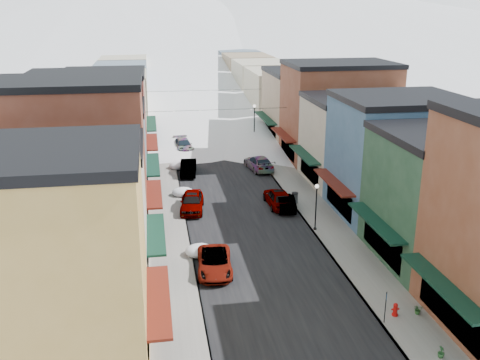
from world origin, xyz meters
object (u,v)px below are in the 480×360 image
object	(u,v)px
car_dark_hatch	(188,168)
trash_can	(295,198)
streetlamp_near	(316,201)
car_white_suv	(215,262)
fire_hydrant	(395,310)
car_silver_sedan	(192,202)
car_green_sedan	(285,202)

from	to	relation	value
car_dark_hatch	trash_can	distance (m)	14.23
car_dark_hatch	streetlamp_near	world-z (taller)	streetlamp_near
car_white_suv	car_dark_hatch	size ratio (longest dim) A/B	1.07
car_dark_hatch	fire_hydrant	distance (m)	31.90
car_dark_hatch	fire_hydrant	bearing A→B (deg)	-65.83
streetlamp_near	trash_can	bearing A→B (deg)	90.65
streetlamp_near	fire_hydrant	bearing A→B (deg)	-86.22
car_white_suv	car_dark_hatch	xyz separation A→B (m)	(-0.15, 22.79, 0.08)
streetlamp_near	car_dark_hatch	bearing A→B (deg)	117.97
car_white_suv	streetlamp_near	world-z (taller)	streetlamp_near
car_dark_hatch	car_silver_sedan	bearing A→B (deg)	-86.48
fire_hydrant	trash_can	world-z (taller)	trash_can
car_dark_hatch	fire_hydrant	world-z (taller)	car_dark_hatch
car_white_suv	car_dark_hatch	bearing A→B (deg)	95.16
car_green_sedan	car_dark_hatch	bearing A→B (deg)	-51.04
car_silver_sedan	fire_hydrant	bearing A→B (deg)	-54.00
trash_can	car_green_sedan	bearing A→B (deg)	-140.40
car_white_suv	fire_hydrant	world-z (taller)	car_white_suv
streetlamp_near	car_silver_sedan	bearing A→B (deg)	146.89
car_dark_hatch	car_green_sedan	xyz separation A→B (m)	(7.88, -11.95, -0.08)
car_white_suv	streetlamp_near	xyz separation A→B (m)	(8.96, 5.64, 1.90)
car_dark_hatch	car_green_sedan	world-z (taller)	car_dark_hatch
car_silver_sedan	car_green_sedan	bearing A→B (deg)	0.64
car_white_suv	car_silver_sedan	size ratio (longest dim) A/B	1.01
car_green_sedan	trash_can	size ratio (longest dim) A/B	4.11
car_green_sedan	fire_hydrant	distance (m)	18.47
car_silver_sedan	streetlamp_near	xyz separation A→B (m)	(9.57, -6.24, 1.75)
car_green_sedan	fire_hydrant	xyz separation A→B (m)	(2.09, -18.36, -0.18)
car_green_sedan	streetlamp_near	bearing A→B (deg)	108.78
car_white_suv	car_green_sedan	size ratio (longest dim) A/B	1.19
car_dark_hatch	car_green_sedan	distance (m)	14.31
car_silver_sedan	car_dark_hatch	bearing A→B (deg)	95.27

